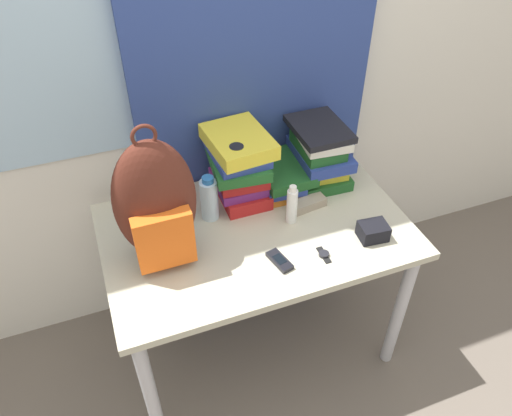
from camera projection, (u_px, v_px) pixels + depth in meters
The scene contains 15 objects.
ground_plane at pixel (286, 406), 2.07m from camera, with size 12.00×12.00×0.00m, color #665B51.
wall_back at pixel (213, 42), 1.82m from camera, with size 6.00×0.06×2.50m.
curtain_blue at pixel (255, 42), 1.82m from camera, with size 0.96×0.04×2.50m.
desk at pixel (256, 245), 1.93m from camera, with size 1.13×0.71×0.70m.
backpack at pixel (156, 205), 1.62m from camera, with size 0.27×0.19×0.53m.
book_stack_left at pixel (239, 165), 1.91m from camera, with size 0.24×0.31×0.28m.
book_stack_center at pixel (281, 175), 2.02m from camera, with size 0.21×0.27×0.11m.
book_stack_right at pixel (319, 153), 2.02m from camera, with size 0.23×0.29×0.25m.
water_bottle at pixel (209, 199), 1.86m from camera, with size 0.07×0.07×0.19m.
sports_bottle at pixel (237, 179), 1.87m from camera, with size 0.08×0.08×0.28m.
sunscreen_bottle at pixel (292, 205), 1.85m from camera, with size 0.04×0.04×0.17m.
cell_phone at pixel (280, 261), 1.73m from camera, with size 0.07×0.12×0.02m.
sunglasses_case at pixel (307, 204), 1.94m from camera, with size 0.16×0.08×0.04m.
camera_pouch at pixel (373, 231), 1.81m from camera, with size 0.11×0.09×0.06m.
wristwatch at pixel (324, 254), 1.76m from camera, with size 0.04×0.08×0.01m.
Camera 1 is at (-0.48, -0.92, 1.98)m, focal length 35.00 mm.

